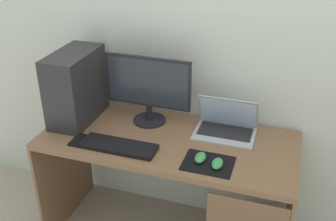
{
  "coord_description": "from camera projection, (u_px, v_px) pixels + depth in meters",
  "views": [
    {
      "loc": [
        0.61,
        -1.85,
        1.97
      ],
      "look_at": [
        0.0,
        0.0,
        0.94
      ],
      "focal_mm": 42.98,
      "sensor_mm": 36.0,
      "label": 1
    }
  ],
  "objects": [
    {
      "name": "cell_phone",
      "position": [
        79.0,
        140.0,
        2.27
      ],
      "size": [
        0.07,
        0.13,
        0.01
      ],
      "primitive_type": "cube",
      "color": "black",
      "rests_on": "desk"
    },
    {
      "name": "laptop",
      "position": [
        226.0,
        126.0,
        2.33
      ],
      "size": [
        0.35,
        0.24,
        0.22
      ],
      "color": "#9EA3A8",
      "rests_on": "desk"
    },
    {
      "name": "monitor",
      "position": [
        148.0,
        88.0,
        2.36
      ],
      "size": [
        0.52,
        0.2,
        0.42
      ],
      "color": "black",
      "rests_on": "desk"
    },
    {
      "name": "mousepad",
      "position": [
        208.0,
        163.0,
        2.07
      ],
      "size": [
        0.26,
        0.2,
        0.0
      ],
      "primitive_type": "cube",
      "color": "black",
      "rests_on": "desk"
    },
    {
      "name": "desk",
      "position": [
        170.0,
        162.0,
        2.35
      ],
      "size": [
        1.46,
        0.63,
        0.76
      ],
      "color": "brown",
      "rests_on": "ground_plane"
    },
    {
      "name": "pc_tower",
      "position": [
        76.0,
        87.0,
        2.4
      ],
      "size": [
        0.21,
        0.41,
        0.43
      ],
      "primitive_type": "cube",
      "color": "#232326",
      "rests_on": "desk"
    },
    {
      "name": "mouse_right",
      "position": [
        217.0,
        164.0,
        2.04
      ],
      "size": [
        0.06,
        0.1,
        0.03
      ],
      "primitive_type": "ellipsoid",
      "color": "#338C4C",
      "rests_on": "mousepad"
    },
    {
      "name": "keyboard",
      "position": [
        119.0,
        146.0,
        2.2
      ],
      "size": [
        0.42,
        0.14,
        0.02
      ],
      "primitive_type": "cube",
      "color": "black",
      "rests_on": "desk"
    },
    {
      "name": "wall_back",
      "position": [
        187.0,
        28.0,
        2.34
      ],
      "size": [
        4.0,
        0.05,
        2.6
      ],
      "color": "beige",
      "rests_on": "ground_plane"
    },
    {
      "name": "mouse_left",
      "position": [
        200.0,
        158.0,
        2.09
      ],
      "size": [
        0.06,
        0.1,
        0.03
      ],
      "primitive_type": "ellipsoid",
      "color": "#338C4C",
      "rests_on": "mousepad"
    }
  ]
}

